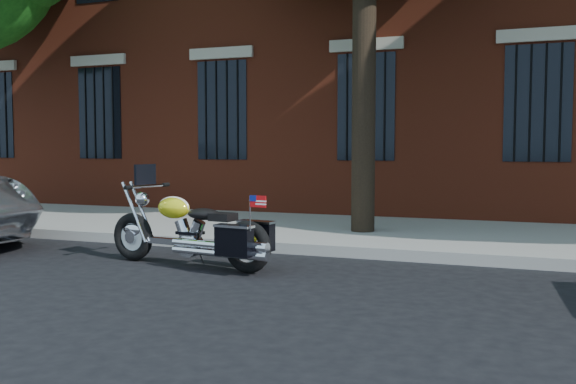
% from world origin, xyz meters
% --- Properties ---
extents(ground, '(120.00, 120.00, 0.00)m').
position_xyz_m(ground, '(0.00, 0.00, 0.00)').
color(ground, black).
rests_on(ground, ground).
extents(curb, '(40.00, 0.16, 0.15)m').
position_xyz_m(curb, '(0.00, 1.38, 0.07)').
color(curb, gray).
rests_on(curb, ground).
extents(sidewalk, '(40.00, 3.60, 0.15)m').
position_xyz_m(sidewalk, '(0.00, 3.26, 0.07)').
color(sidewalk, gray).
rests_on(sidewalk, ground).
extents(motorcycle, '(2.39, 0.90, 1.23)m').
position_xyz_m(motorcycle, '(-0.83, -0.01, 0.42)').
color(motorcycle, black).
rests_on(motorcycle, ground).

